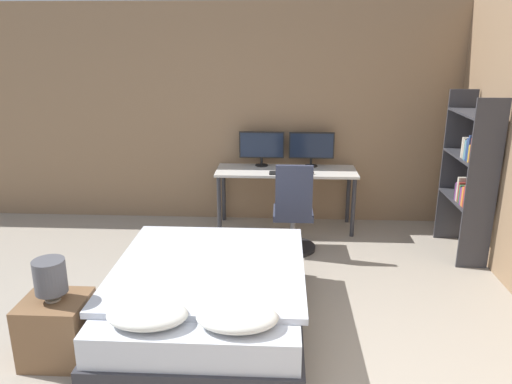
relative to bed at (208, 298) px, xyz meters
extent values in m
cube|color=#8E7051|center=(0.56, 2.62, 1.10)|extent=(12.00, 0.06, 2.70)
cube|color=#2D2D33|center=(0.00, 0.02, -0.14)|extent=(1.51, 1.94, 0.22)
cube|color=silver|center=(0.00, 0.02, 0.08)|extent=(1.45, 1.88, 0.23)
cube|color=silver|center=(0.00, 0.13, 0.22)|extent=(1.55, 1.63, 0.05)
ellipsoid|color=silver|center=(-0.30, -0.70, 0.26)|extent=(0.55, 0.38, 0.13)
ellipsoid|color=silver|center=(0.30, -0.70, 0.26)|extent=(0.55, 0.38, 0.13)
cube|color=brown|center=(-1.05, -0.49, -0.01)|extent=(0.46, 0.43, 0.48)
cylinder|color=gray|center=(-1.05, -0.49, 0.24)|extent=(0.11, 0.11, 0.02)
cylinder|color=gray|center=(-1.05, -0.49, 0.27)|extent=(0.02, 0.02, 0.05)
cylinder|color=#4C4C51|center=(-1.05, -0.49, 0.42)|extent=(0.23, 0.23, 0.25)
cube|color=beige|center=(0.64, 2.26, 0.48)|extent=(1.69, 0.58, 0.03)
cylinder|color=#2D2D33|center=(-0.16, 2.02, 0.10)|extent=(0.05, 0.05, 0.72)
cylinder|color=#2D2D33|center=(1.43, 2.02, 0.10)|extent=(0.05, 0.05, 0.72)
cylinder|color=#2D2D33|center=(-0.16, 2.50, 0.10)|extent=(0.05, 0.05, 0.72)
cylinder|color=#2D2D33|center=(1.43, 2.50, 0.10)|extent=(0.05, 0.05, 0.72)
cylinder|color=black|center=(0.33, 2.45, 0.50)|extent=(0.16, 0.16, 0.01)
cylinder|color=black|center=(0.33, 2.45, 0.55)|extent=(0.03, 0.03, 0.09)
cube|color=black|center=(0.33, 2.45, 0.76)|extent=(0.55, 0.03, 0.33)
cube|color=#192338|center=(0.33, 2.44, 0.76)|extent=(0.52, 0.00, 0.30)
cylinder|color=black|center=(0.94, 2.45, 0.50)|extent=(0.16, 0.16, 0.01)
cylinder|color=black|center=(0.94, 2.45, 0.55)|extent=(0.03, 0.03, 0.09)
cube|color=black|center=(0.94, 2.45, 0.76)|extent=(0.55, 0.03, 0.33)
cube|color=#192338|center=(0.94, 2.44, 0.76)|extent=(0.52, 0.00, 0.30)
cube|color=black|center=(0.64, 2.08, 0.50)|extent=(0.40, 0.13, 0.02)
ellipsoid|color=black|center=(0.93, 2.08, 0.51)|extent=(0.07, 0.05, 0.04)
cylinder|color=black|center=(0.71, 1.61, -0.23)|extent=(0.52, 0.52, 0.04)
cylinder|color=gray|center=(0.71, 1.61, -0.04)|extent=(0.05, 0.05, 0.35)
cube|color=#33384C|center=(0.71, 1.61, 0.17)|extent=(0.43, 0.43, 0.07)
cube|color=#33384C|center=(0.71, 1.41, 0.49)|extent=(0.39, 0.05, 0.56)
cube|color=#333338|center=(2.56, 1.23, 0.62)|extent=(0.31, 0.02, 1.75)
cube|color=#333338|center=(2.56, 2.03, 0.62)|extent=(0.31, 0.02, 1.75)
cube|color=#333338|center=(2.56, 1.63, 0.36)|extent=(0.31, 0.78, 0.02)
cube|color=#333338|center=(2.56, 1.63, 0.83)|extent=(0.31, 0.78, 0.02)
cube|color=#333338|center=(2.56, 1.63, 1.28)|extent=(0.31, 0.78, 0.02)
cube|color=teal|center=(2.56, 1.27, 0.47)|extent=(0.26, 0.04, 0.21)
cube|color=#B2332D|center=(2.56, 1.32, 0.48)|extent=(0.26, 0.04, 0.23)
cube|color=orange|center=(2.56, 1.37, 0.47)|extent=(0.26, 0.04, 0.20)
cube|color=#7A387F|center=(2.56, 1.42, 0.46)|extent=(0.26, 0.04, 0.18)
cube|color=#337042|center=(2.56, 1.46, 0.47)|extent=(0.26, 0.03, 0.20)
cube|color=#B2332D|center=(2.56, 1.49, 0.48)|extent=(0.26, 0.02, 0.22)
cube|color=#BCB29E|center=(2.56, 1.53, 0.50)|extent=(0.26, 0.04, 0.26)
cube|color=#7A387F|center=(2.56, 1.58, 0.46)|extent=(0.26, 0.03, 0.19)
cube|color=#28282D|center=(2.56, 1.61, 0.45)|extent=(0.26, 0.02, 0.17)
cube|color=#28282D|center=(2.56, 1.27, 0.95)|extent=(0.26, 0.03, 0.22)
cube|color=#B2332D|center=(2.56, 1.31, 0.96)|extent=(0.26, 0.03, 0.25)
cube|color=gold|center=(2.56, 1.34, 0.93)|extent=(0.26, 0.03, 0.18)
cube|color=#2D4784|center=(2.56, 1.38, 0.97)|extent=(0.26, 0.02, 0.26)
cube|color=#2D4784|center=(2.56, 1.42, 0.95)|extent=(0.26, 0.03, 0.23)
cube|color=teal|center=(2.56, 1.46, 0.94)|extent=(0.26, 0.04, 0.20)
cube|color=#BCB29E|center=(2.56, 1.51, 0.94)|extent=(0.26, 0.03, 0.21)
cube|color=#BCB29E|center=(2.56, 1.55, 0.95)|extent=(0.26, 0.04, 0.21)
camera|label=1|loc=(0.58, -3.60, 2.04)|focal=35.00mm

